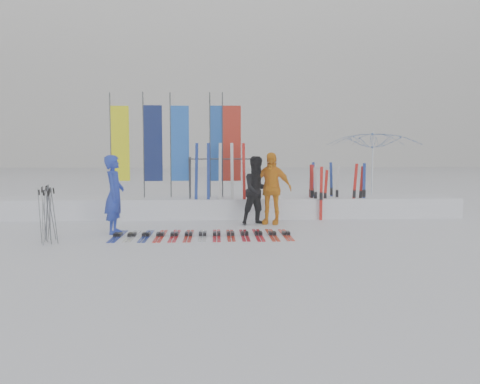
{
  "coord_description": "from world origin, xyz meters",
  "views": [
    {
      "loc": [
        -0.38,
        -9.73,
        1.91
      ],
      "look_at": [
        0.2,
        1.6,
        1.0
      ],
      "focal_mm": 35.0,
      "sensor_mm": 36.0,
      "label": 1
    }
  ],
  "objects": [
    {
      "name": "tent_canopy",
      "position": [
        4.76,
        5.24,
        1.37
      ],
      "size": [
        3.77,
        3.81,
        2.75
      ],
      "primitive_type": "imported",
      "rotation": [
        0.0,
        0.0,
        0.3
      ],
      "color": "white",
      "rests_on": "ground"
    },
    {
      "name": "feather_flags",
      "position": [
        -1.48,
        4.74,
        2.24
      ],
      "size": [
        4.02,
        0.25,
        3.2
      ],
      "color": "#383A3F",
      "rests_on": "ground"
    },
    {
      "name": "pole_cluster",
      "position": [
        -4.07,
        0.6,
        0.6
      ],
      "size": [
        0.5,
        0.86,
        1.25
      ],
      "color": "#595B60",
      "rests_on": "ground"
    },
    {
      "name": "upright_skis",
      "position": [
        3.06,
        4.24,
        0.8
      ],
      "size": [
        1.64,
        1.15,
        1.67
      ],
      "color": "navy",
      "rests_on": "ground"
    },
    {
      "name": "ski_rack",
      "position": [
        -0.16,
        4.2,
        1.38
      ],
      "size": [
        2.04,
        0.8,
        1.23
      ],
      "color": "#383A3F",
      "rests_on": "ground"
    },
    {
      "name": "person_blue",
      "position": [
        -2.84,
        1.65,
        0.95
      ],
      "size": [
        0.46,
        0.7,
        1.9
      ],
      "primitive_type": "imported",
      "rotation": [
        0.0,
        0.0,
        1.58
      ],
      "color": "#1E36B3",
      "rests_on": "ground"
    },
    {
      "name": "ski_row",
      "position": [
        -0.71,
        1.19,
        0.04
      ],
      "size": [
        4.12,
        1.66,
        0.07
      ],
      "color": "navy",
      "rests_on": "ground"
    },
    {
      "name": "person_yellow",
      "position": [
        1.12,
        3.01,
        0.99
      ],
      "size": [
        1.25,
        0.86,
        1.97
      ],
      "primitive_type": "imported",
      "rotation": [
        0.0,
        0.0,
        -0.37
      ],
      "color": "orange",
      "rests_on": "ground"
    },
    {
      "name": "ground",
      "position": [
        0.0,
        0.0,
        0.0
      ],
      "size": [
        120.0,
        120.0,
        0.0
      ],
      "primitive_type": "plane",
      "color": "white",
      "rests_on": "ground"
    },
    {
      "name": "snow_bank",
      "position": [
        0.0,
        4.6,
        0.3
      ],
      "size": [
        14.0,
        1.6,
        0.6
      ],
      "primitive_type": "cube",
      "color": "white",
      "rests_on": "ground"
    },
    {
      "name": "person_black",
      "position": [
        0.75,
        2.94,
        0.93
      ],
      "size": [
        1.09,
        0.97,
        1.86
      ],
      "primitive_type": "imported",
      "rotation": [
        0.0,
        0.0,
        0.35
      ],
      "color": "black",
      "rests_on": "ground"
    }
  ]
}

